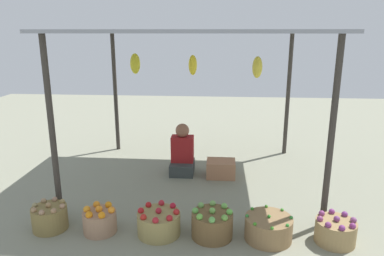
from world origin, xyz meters
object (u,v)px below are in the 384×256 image
Objects in this scene: basket_oranges at (100,221)px; basket_green_chilies at (268,228)px; vendor_person at (182,154)px; wooden_crate_near_vendor at (221,169)px; basket_potatoes at (50,217)px; basket_green_apples at (212,224)px; basket_red_apples at (159,223)px; basket_purple_onions at (335,231)px.

basket_oranges reaches higher than basket_green_chilies.
wooden_crate_near_vendor is (0.60, -0.12, -0.17)m from vendor_person.
vendor_person reaches higher than wooden_crate_near_vendor.
basket_green_apples reaches higher than basket_potatoes.
basket_oranges is 0.78× the size of basket_red_apples.
basket_potatoes is at bearing 179.51° from basket_green_chilies.
basket_green_apples is at bearing -0.59° from basket_potatoes.
basket_green_apples reaches higher than basket_purple_onions.
basket_potatoes is 0.90× the size of wooden_crate_near_vendor.
basket_purple_onions is (1.86, -0.02, -0.00)m from basket_red_apples.
basket_purple_onions is (0.69, -0.01, 0.00)m from basket_green_chilies.
basket_green_apples is at bearing 179.83° from basket_green_chilies.
vendor_person is at bearing 53.54° from basket_potatoes.
wooden_crate_near_vendor is (1.90, 1.64, -0.01)m from basket_potatoes.
basket_green_chilies is at bearing -0.38° from basket_red_apples.
basket_oranges is at bearing 180.00° from basket_green_apples.
basket_oranges is 2.51m from basket_purple_onions.
vendor_person is 1.82× the size of wooden_crate_near_vendor.
basket_oranges reaches higher than wooden_crate_near_vendor.
basket_red_apples is (1.23, -0.01, -0.01)m from basket_potatoes.
vendor_person is 2.03× the size of basket_potatoes.
basket_green_chilies is at bearing -0.49° from basket_potatoes.
vendor_person is 1.93m from basket_oranges.
vendor_person is at bearing 134.81° from basket_purple_onions.
wooden_crate_near_vendor is at bearing 51.39° from basket_oranges.
basket_potatoes is 2.40m from basket_green_chilies.
vendor_person is 1.89× the size of basket_purple_onions.
basket_green_chilies is at bearing -58.43° from vendor_person.
basket_potatoes is 0.82× the size of basket_red_apples.
basket_purple_onions is (2.51, -0.01, -0.01)m from basket_oranges.
basket_potatoes is 3.08m from basket_purple_onions.
basket_purple_onions reaches higher than basket_green_chilies.
basket_oranges is (0.58, -0.02, -0.00)m from basket_potatoes.
basket_potatoes reaches higher than basket_purple_onions.
basket_green_apples is 0.89× the size of basket_green_chilies.
vendor_person is 2.20m from basket_potatoes.
basket_green_apples reaches higher than wooden_crate_near_vendor.
wooden_crate_near_vendor is (0.67, 1.65, -0.01)m from basket_red_apples.
basket_oranges reaches higher than basket_purple_onions.
basket_potatoes is at bearing -126.46° from vendor_person.
basket_green_apples is 1.66m from wooden_crate_near_vendor.
vendor_person reaches higher than basket_green_chilies.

